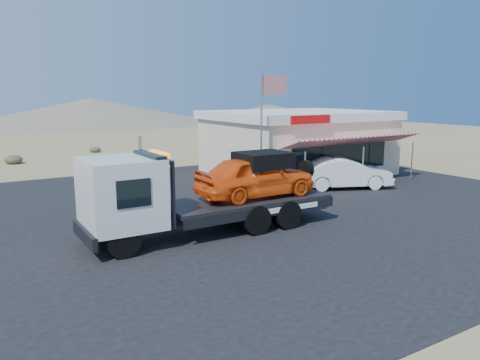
# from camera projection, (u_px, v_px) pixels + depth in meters

# --- Properties ---
(ground) EXTENTS (120.00, 120.00, 0.00)m
(ground) POSITION_uv_depth(u_px,v_px,m) (223.00, 233.00, 17.17)
(ground) COLOR #8F7A51
(ground) RESTS_ON ground
(asphalt_lot) EXTENTS (32.00, 24.00, 0.02)m
(asphalt_lot) POSITION_uv_depth(u_px,v_px,m) (229.00, 209.00, 20.71)
(asphalt_lot) COLOR black
(asphalt_lot) RESTS_ON ground
(tow_truck) EXTENTS (9.26, 2.75, 3.10)m
(tow_truck) POSITION_uv_depth(u_px,v_px,m) (206.00, 188.00, 16.90)
(tow_truck) COLOR black
(tow_truck) RESTS_ON asphalt_lot
(white_sedan) EXTENTS (5.22, 3.51, 1.63)m
(white_sedan) POSITION_uv_depth(u_px,v_px,m) (344.00, 173.00, 24.95)
(white_sedan) COLOR white
(white_sedan) RESTS_ON asphalt_lot
(jerky_store) EXTENTS (10.40, 9.97, 3.90)m
(jerky_store) POSITION_uv_depth(u_px,v_px,m) (297.00, 142.00, 29.72)
(jerky_store) COLOR beige
(jerky_store) RESTS_ON asphalt_lot
(flagpole) EXTENTS (1.55, 0.10, 6.00)m
(flagpole) POSITION_uv_depth(u_px,v_px,m) (265.00, 120.00, 22.78)
(flagpole) COLOR #99999E
(flagpole) RESTS_ON asphalt_lot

